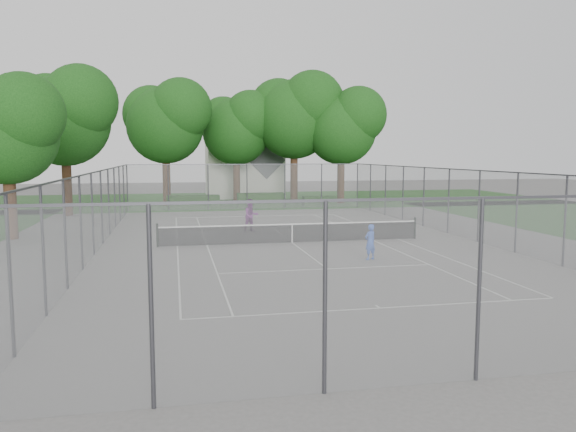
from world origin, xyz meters
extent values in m
plane|color=slate|center=(0.00, 0.00, 0.00)|extent=(120.00, 120.00, 0.00)
cube|color=#1A4914|center=(0.00, 26.00, 0.00)|extent=(60.00, 20.00, 0.00)
cube|color=silver|center=(0.00, -11.88, 0.01)|extent=(10.97, 0.06, 0.01)
cube|color=silver|center=(0.00, 11.88, 0.01)|extent=(10.97, 0.06, 0.01)
cube|color=silver|center=(-5.49, 0.00, 0.01)|extent=(0.06, 23.77, 0.01)
cube|color=silver|center=(5.49, 0.00, 0.01)|extent=(0.06, 23.77, 0.01)
cube|color=silver|center=(-4.12, 0.00, 0.01)|extent=(0.06, 23.77, 0.01)
cube|color=silver|center=(4.12, 0.00, 0.01)|extent=(0.06, 23.77, 0.01)
cube|color=silver|center=(0.00, -6.40, 0.01)|extent=(8.23, 0.06, 0.01)
cube|color=silver|center=(0.00, 6.40, 0.01)|extent=(8.23, 0.06, 0.01)
cube|color=silver|center=(0.00, 0.00, 0.01)|extent=(0.06, 12.80, 0.01)
cube|color=silver|center=(0.00, -11.73, 0.01)|extent=(0.06, 0.30, 0.01)
cube|color=silver|center=(0.00, 11.73, 0.01)|extent=(0.06, 0.30, 0.01)
cylinder|color=black|center=(-6.39, 0.00, 0.55)|extent=(0.10, 0.10, 1.10)
cylinder|color=black|center=(6.39, 0.00, 0.55)|extent=(0.10, 0.10, 1.10)
cube|color=black|center=(0.00, 0.00, 0.45)|extent=(12.67, 0.01, 0.86)
cube|color=white|center=(0.00, 0.00, 0.91)|extent=(12.77, 0.03, 0.06)
cube|color=white|center=(0.00, 0.00, 0.44)|extent=(0.05, 0.02, 0.88)
cylinder|color=#38383D|center=(-9.00, 17.00, 1.75)|extent=(0.08, 0.08, 3.50)
cylinder|color=#38383D|center=(9.00, 17.00, 1.75)|extent=(0.08, 0.08, 3.50)
cube|color=slate|center=(0.00, -17.00, 1.75)|extent=(18.00, 0.02, 3.50)
cube|color=slate|center=(0.00, 17.00, 1.75)|extent=(18.00, 0.02, 3.50)
cube|color=slate|center=(-9.00, 0.00, 1.75)|extent=(0.02, 34.00, 3.50)
cube|color=slate|center=(9.00, 0.00, 1.75)|extent=(0.02, 34.00, 3.50)
cube|color=#38383D|center=(0.00, -17.00, 3.50)|extent=(18.00, 0.05, 0.05)
cube|color=#38383D|center=(0.00, 17.00, 3.50)|extent=(18.00, 0.05, 0.05)
cube|color=#38383D|center=(-9.00, 0.00, 3.50)|extent=(0.05, 34.00, 0.05)
cube|color=#38383D|center=(9.00, 0.00, 3.50)|extent=(0.05, 34.00, 0.05)
cylinder|color=#3B2215|center=(-6.17, 21.36, 2.22)|extent=(0.64, 0.64, 4.43)
sphere|color=#113C10|center=(-6.17, 21.36, 6.64)|extent=(6.31, 6.31, 6.31)
sphere|color=#113C10|center=(-4.91, 20.41, 7.90)|extent=(5.05, 5.05, 5.05)
sphere|color=#113C10|center=(-7.27, 22.15, 7.59)|extent=(4.73, 4.73, 4.73)
cylinder|color=#3B2215|center=(-0.05, 23.89, 2.10)|extent=(0.63, 0.63, 4.19)
sphere|color=#113C10|center=(-0.05, 23.89, 6.28)|extent=(5.96, 5.96, 5.96)
sphere|color=#113C10|center=(1.15, 23.00, 7.47)|extent=(4.77, 4.77, 4.77)
sphere|color=#113C10|center=(-1.09, 24.64, 7.17)|extent=(4.47, 4.47, 4.47)
cylinder|color=#3B2215|center=(4.94, 22.57, 2.44)|extent=(0.66, 0.66, 4.89)
sphere|color=#113C10|center=(4.94, 22.57, 7.32)|extent=(6.95, 6.95, 6.95)
sphere|color=#113C10|center=(6.33, 21.53, 8.71)|extent=(5.56, 5.56, 5.56)
sphere|color=#113C10|center=(3.73, 23.44, 8.36)|extent=(5.21, 5.21, 5.21)
cylinder|color=#3B2215|center=(8.73, 20.71, 2.13)|extent=(0.63, 0.63, 4.27)
sphere|color=#113C10|center=(8.73, 20.71, 6.39)|extent=(6.07, 6.07, 6.07)
sphere|color=#113C10|center=(9.94, 19.80, 7.61)|extent=(4.86, 4.86, 4.86)
sphere|color=#113C10|center=(7.67, 21.47, 7.30)|extent=(4.55, 4.55, 4.55)
cylinder|color=#3B2215|center=(-12.88, 14.97, 2.19)|extent=(0.64, 0.64, 4.39)
sphere|color=#113C10|center=(-12.88, 14.97, 6.57)|extent=(6.24, 6.24, 6.24)
sphere|color=#113C10|center=(-11.63, 14.03, 7.82)|extent=(4.99, 4.99, 4.99)
sphere|color=#113C10|center=(-13.97, 15.75, 7.51)|extent=(4.68, 4.68, 4.68)
cylinder|color=#3B2215|center=(-13.70, 4.03, 1.76)|extent=(0.60, 0.60, 3.52)
sphere|color=#113C10|center=(-13.70, 4.03, 5.27)|extent=(5.00, 5.00, 5.00)
sphere|color=#113C10|center=(-12.70, 3.28, 6.27)|extent=(4.00, 4.00, 4.00)
cube|color=#1A4014|center=(-4.10, 18.51, 0.52)|extent=(4.13, 1.24, 1.03)
cube|color=#1A4014|center=(1.24, 18.03, 0.59)|extent=(3.75, 1.07, 1.18)
cube|color=#1A4014|center=(6.22, 18.53, 0.41)|extent=(2.71, 0.99, 0.81)
cube|color=silver|center=(1.30, 29.31, 2.75)|extent=(7.34, 5.51, 5.51)
cube|color=#4F4F54|center=(1.30, 29.31, 5.51)|extent=(7.27, 5.69, 7.27)
imported|color=blue|center=(2.23, -4.90, 0.73)|extent=(0.63, 0.54, 1.46)
imported|color=#6D2672|center=(-1.43, 4.21, 0.90)|extent=(1.04, 0.91, 1.81)
camera|label=1|loc=(-5.58, -26.39, 4.31)|focal=35.00mm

